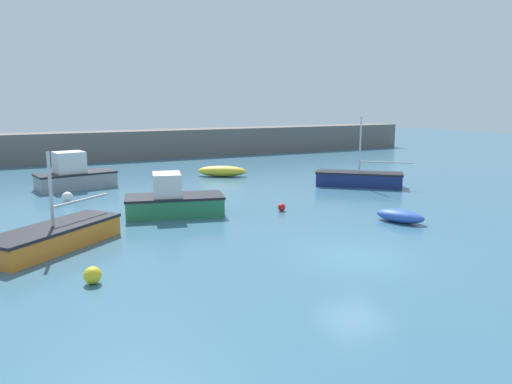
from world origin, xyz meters
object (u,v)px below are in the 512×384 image
motorboat_grey_hull (173,201)px  rowboat_blue_near (222,171)px  fishing_dinghy_green (400,216)px  sailboat_short_mast (54,237)px  mooring_buoy_white (67,197)px  motorboat_with_cabin (74,175)px  mooring_buoy_red (282,207)px  mooring_buoy_yellow (93,275)px  sailboat_twin_hulled (359,179)px

motorboat_grey_hull → rowboat_blue_near: (6.66, 10.45, -0.32)m
fishing_dinghy_green → sailboat_short_mast: 14.80m
mooring_buoy_white → motorboat_with_cabin: bearing=79.6°
fishing_dinghy_green → mooring_buoy_red: bearing=15.7°
rowboat_blue_near → mooring_buoy_yellow: 21.57m
rowboat_blue_near → mooring_buoy_white: size_ratio=6.14×
mooring_buoy_white → rowboat_blue_near: bearing=24.7°
mooring_buoy_yellow → fishing_dinghy_green: bearing=8.3°
rowboat_blue_near → mooring_buoy_yellow: size_ratio=6.72×
sailboat_short_mast → mooring_buoy_yellow: 4.54m
motorboat_with_cabin → motorboat_grey_hull: size_ratio=1.00×
motorboat_with_cabin → rowboat_blue_near: 10.25m
mooring_buoy_yellow → mooring_buoy_red: mooring_buoy_yellow is taller
motorboat_grey_hull → sailboat_short_mast: (-5.59, -3.36, -0.26)m
sailboat_twin_hulled → mooring_buoy_yellow: size_ratio=9.58×
motorboat_grey_hull → sailboat_short_mast: size_ratio=0.93×
mooring_buoy_yellow → rowboat_blue_near: bearing=57.9°
sailboat_twin_hulled → mooring_buoy_white: (-17.47, 2.63, -0.19)m
fishing_dinghy_green → mooring_buoy_white: size_ratio=4.13×
motorboat_grey_hull → mooring_buoy_red: size_ratio=12.96×
mooring_buoy_yellow → mooring_buoy_red: 11.86m
fishing_dinghy_green → sailboat_short_mast: sailboat_short_mast is taller
fishing_dinghy_green → rowboat_blue_near: size_ratio=0.67×
mooring_buoy_red → rowboat_blue_near: bearing=83.0°
motorboat_with_cabin → mooring_buoy_red: motorboat_with_cabin is taller
sailboat_twin_hulled → mooring_buoy_white: size_ratio=8.75×
motorboat_with_cabin → rowboat_blue_near: (10.22, 0.62, -0.44)m
motorboat_grey_hull → fishing_dinghy_green: motorboat_grey_hull is taller
sailboat_twin_hulled → sailboat_short_mast: (-18.68, -6.10, -0.04)m
motorboat_with_cabin → mooring_buoy_yellow: motorboat_with_cabin is taller
rowboat_blue_near → sailboat_twin_hulled: bearing=161.2°
motorboat_grey_hull → mooring_buoy_yellow: size_ratio=9.21×
motorboat_with_cabin → mooring_buoy_red: 14.28m
motorboat_grey_hull → mooring_buoy_white: 6.94m
sailboat_short_mast → mooring_buoy_yellow: bearing=60.2°
mooring_buoy_yellow → mooring_buoy_white: 13.20m
sailboat_twin_hulled → mooring_buoy_red: 8.94m
sailboat_twin_hulled → motorboat_grey_hull: size_ratio=1.04×
sailboat_short_mast → mooring_buoy_red: 10.96m
sailboat_twin_hulled → fishing_dinghy_green: 9.48m
motorboat_with_cabin → sailboat_twin_hulled: size_ratio=0.97×
sailboat_short_mast → mooring_buoy_red: sailboat_short_mast is taller
motorboat_grey_hull → fishing_dinghy_green: (9.01, -5.81, -0.42)m
mooring_buoy_white → fishing_dinghy_green: bearing=-39.9°
sailboat_short_mast → sailboat_twin_hulled: bearing=158.2°
motorboat_with_cabin → mooring_buoy_white: bearing=-111.5°
rowboat_blue_near → mooring_buoy_red: bearing=114.3°
sailboat_short_mast → rowboat_blue_near: bearing=-171.4°
mooring_buoy_yellow → mooring_buoy_white: bearing=88.2°
motorboat_grey_hull → mooring_buoy_yellow: motorboat_grey_hull is taller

